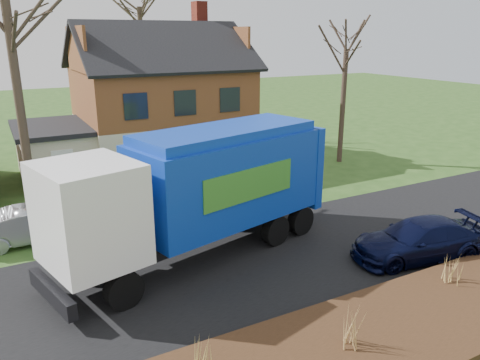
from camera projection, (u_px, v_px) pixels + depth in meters
name	position (u px, v px, depth m)	size (l,w,h in m)	color
ground	(247.00, 263.00, 15.84)	(120.00, 120.00, 0.00)	#274818
road	(247.00, 262.00, 15.83)	(80.00, 7.00, 0.02)	black
mulch_verge	(353.00, 347.00, 11.34)	(80.00, 3.50, 0.30)	black
main_house	(153.00, 95.00, 27.00)	(12.95, 8.95, 9.26)	beige
garbage_truck	(202.00, 186.00, 15.69)	(10.57, 5.16, 4.38)	black
silver_sedan	(34.00, 224.00, 17.30)	(1.41, 4.05, 1.33)	#9EA1A5
navy_wagon	(419.00, 240.00, 15.97)	(1.91, 4.70, 1.36)	black
tree_front_east	(348.00, 29.00, 26.12)	(3.39, 3.39, 9.41)	#3C2D24
grass_clump_west	(205.00, 358.00, 10.07)	(0.33, 0.27, 0.88)	tan
grass_clump_mid	(353.00, 327.00, 10.95)	(0.39, 0.32, 1.08)	#AF874D
grass_clump_east	(454.00, 267.00, 13.89)	(0.38, 0.32, 0.96)	tan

